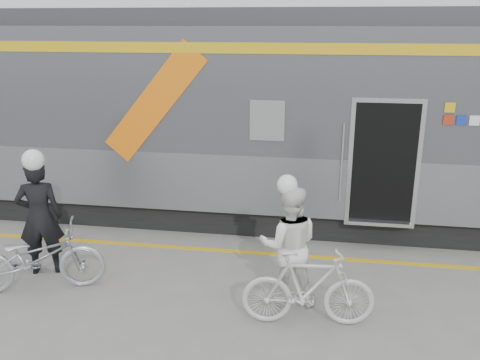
% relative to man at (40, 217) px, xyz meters
% --- Properties ---
extents(ground, '(90.00, 90.00, 0.00)m').
position_rel_man_xyz_m(ground, '(3.44, -0.94, -0.94)').
color(ground, slate).
rests_on(ground, ground).
extents(train, '(24.00, 3.17, 4.10)m').
position_rel_man_xyz_m(train, '(3.18, 3.26, 1.11)').
color(train, black).
rests_on(train, ground).
extents(safety_strip, '(24.00, 0.12, 0.01)m').
position_rel_man_xyz_m(safety_strip, '(3.44, 1.21, -0.94)').
color(safety_strip, gold).
rests_on(safety_strip, ground).
extents(man, '(0.80, 0.65, 1.88)m').
position_rel_man_xyz_m(man, '(0.00, 0.00, 0.00)').
color(man, black).
rests_on(man, ground).
extents(bicycle_left, '(2.09, 1.31, 1.03)m').
position_rel_man_xyz_m(bicycle_left, '(0.20, -0.55, -0.42)').
color(bicycle_left, '#B4B7BD').
rests_on(bicycle_left, ground).
extents(woman, '(0.91, 0.74, 1.75)m').
position_rel_man_xyz_m(woman, '(3.93, -0.28, -0.07)').
color(woman, white).
rests_on(woman, ground).
extents(bicycle_right, '(1.80, 0.67, 1.06)m').
position_rel_man_xyz_m(bicycle_right, '(4.23, -0.83, -0.41)').
color(bicycle_right, beige).
rests_on(bicycle_right, ground).
extents(helmet_man, '(0.33, 0.33, 0.33)m').
position_rel_man_xyz_m(helmet_man, '(0.00, 0.00, 1.10)').
color(helmet_man, white).
rests_on(helmet_man, man).
extents(helmet_woman, '(0.28, 0.28, 0.28)m').
position_rel_man_xyz_m(helmet_woman, '(3.93, -0.28, 0.95)').
color(helmet_woman, white).
rests_on(helmet_woman, woman).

